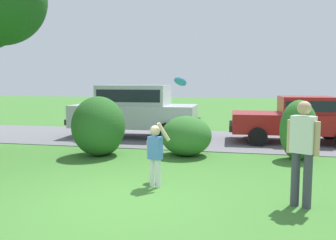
{
  "coord_description": "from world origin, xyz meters",
  "views": [
    {
      "loc": [
        2.04,
        -5.75,
        2.04
      ],
      "look_at": [
        0.18,
        2.85,
        1.1
      ],
      "focal_mm": 38.19,
      "sensor_mm": 36.0,
      "label": 1
    }
  ],
  "objects_px": {
    "parked_suv": "(134,108)",
    "child_thrower": "(155,151)",
    "parked_sedan": "(299,118)",
    "adult_onlooker": "(303,148)",
    "frisbee": "(180,82)"
  },
  "relations": [
    {
      "from": "parked_suv",
      "to": "child_thrower",
      "type": "bearing_deg",
      "value": -68.77
    },
    {
      "from": "child_thrower",
      "to": "parked_suv",
      "type": "bearing_deg",
      "value": 111.23
    },
    {
      "from": "parked_sedan",
      "to": "adult_onlooker",
      "type": "relative_size",
      "value": 2.57
    },
    {
      "from": "frisbee",
      "to": "adult_onlooker",
      "type": "relative_size",
      "value": 0.18
    },
    {
      "from": "adult_onlooker",
      "to": "frisbee",
      "type": "bearing_deg",
      "value": 144.63
    },
    {
      "from": "parked_suv",
      "to": "child_thrower",
      "type": "xyz_separation_m",
      "value": [
        2.29,
        -5.9,
        -0.36
      ]
    },
    {
      "from": "parked_sedan",
      "to": "child_thrower",
      "type": "distance_m",
      "value": 6.86
    },
    {
      "from": "parked_sedan",
      "to": "frisbee",
      "type": "xyz_separation_m",
      "value": [
        -3.16,
        -4.87,
        1.2
      ]
    },
    {
      "from": "child_thrower",
      "to": "frisbee",
      "type": "bearing_deg",
      "value": 74.42
    },
    {
      "from": "child_thrower",
      "to": "adult_onlooker",
      "type": "distance_m",
      "value": 2.69
    },
    {
      "from": "parked_sedan",
      "to": "adult_onlooker",
      "type": "bearing_deg",
      "value": -97.39
    },
    {
      "from": "parked_sedan",
      "to": "adult_onlooker",
      "type": "distance_m",
      "value": 6.57
    },
    {
      "from": "adult_onlooker",
      "to": "child_thrower",
      "type": "bearing_deg",
      "value": 167.39
    },
    {
      "from": "frisbee",
      "to": "adult_onlooker",
      "type": "height_order",
      "value": "frisbee"
    },
    {
      "from": "parked_sedan",
      "to": "child_thrower",
      "type": "relative_size",
      "value": 3.48
    }
  ]
}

